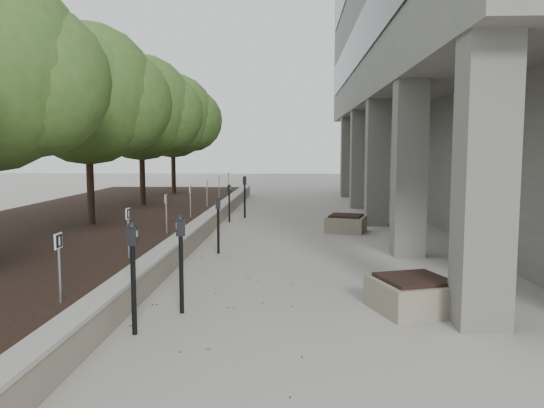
% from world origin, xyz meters
% --- Properties ---
extents(ground, '(90.00, 90.00, 0.00)m').
position_xyz_m(ground, '(0.00, 0.00, 0.00)').
color(ground, '#9A968E').
rests_on(ground, ground).
extents(retaining_wall, '(0.39, 26.00, 0.50)m').
position_xyz_m(retaining_wall, '(-1.82, 9.00, 0.25)').
color(retaining_wall, gray).
rests_on(retaining_wall, ground).
extents(planting_bed, '(7.00, 26.00, 0.40)m').
position_xyz_m(planting_bed, '(-5.50, 9.00, 0.20)').
color(planting_bed, black).
rests_on(planting_bed, ground).
extents(crabapple_tree_3, '(4.60, 4.00, 5.44)m').
position_xyz_m(crabapple_tree_3, '(-4.80, 8.00, 3.12)').
color(crabapple_tree_3, '#375D23').
rests_on(crabapple_tree_3, planting_bed).
extents(crabapple_tree_4, '(4.60, 4.00, 5.44)m').
position_xyz_m(crabapple_tree_4, '(-4.80, 13.00, 3.12)').
color(crabapple_tree_4, '#375D23').
rests_on(crabapple_tree_4, planting_bed).
extents(crabapple_tree_5, '(4.60, 4.00, 5.44)m').
position_xyz_m(crabapple_tree_5, '(-4.80, 18.00, 3.12)').
color(crabapple_tree_5, '#375D23').
rests_on(crabapple_tree_5, planting_bed).
extents(parking_sign_2, '(0.04, 0.22, 0.96)m').
position_xyz_m(parking_sign_2, '(-2.35, 0.50, 0.88)').
color(parking_sign_2, black).
rests_on(parking_sign_2, planting_bed).
extents(parking_sign_3, '(0.04, 0.22, 0.96)m').
position_xyz_m(parking_sign_3, '(-2.35, 3.50, 0.88)').
color(parking_sign_3, black).
rests_on(parking_sign_3, planting_bed).
extents(parking_sign_4, '(0.04, 0.22, 0.96)m').
position_xyz_m(parking_sign_4, '(-2.35, 6.50, 0.88)').
color(parking_sign_4, black).
rests_on(parking_sign_4, planting_bed).
extents(parking_sign_5, '(0.04, 0.22, 0.96)m').
position_xyz_m(parking_sign_5, '(-2.35, 9.50, 0.88)').
color(parking_sign_5, black).
rests_on(parking_sign_5, planting_bed).
extents(parking_sign_6, '(0.04, 0.22, 0.96)m').
position_xyz_m(parking_sign_6, '(-2.35, 12.50, 0.88)').
color(parking_sign_6, black).
rests_on(parking_sign_6, planting_bed).
extents(parking_sign_7, '(0.04, 0.22, 0.96)m').
position_xyz_m(parking_sign_7, '(-2.35, 15.50, 0.88)').
color(parking_sign_7, black).
rests_on(parking_sign_7, planting_bed).
extents(parking_sign_8, '(0.04, 0.22, 0.96)m').
position_xyz_m(parking_sign_8, '(-2.35, 18.50, 0.88)').
color(parking_sign_8, black).
rests_on(parking_sign_8, planting_bed).
extents(parking_meter_1, '(0.15, 0.11, 1.52)m').
position_xyz_m(parking_meter_1, '(-1.32, 0.44, 0.76)').
color(parking_meter_1, black).
rests_on(parking_meter_1, ground).
extents(parking_meter_2, '(0.18, 0.15, 1.49)m').
position_xyz_m(parking_meter_2, '(-0.89, 1.39, 0.75)').
color(parking_meter_2, black).
rests_on(parking_meter_2, ground).
extents(parking_meter_3, '(0.14, 0.11, 1.35)m').
position_xyz_m(parking_meter_3, '(-1.00, 6.01, 0.67)').
color(parking_meter_3, black).
rests_on(parking_meter_3, ground).
extents(parking_meter_4, '(0.15, 0.13, 1.28)m').
position_xyz_m(parking_meter_4, '(-1.41, 11.30, 0.64)').
color(parking_meter_4, black).
rests_on(parking_meter_4, ground).
extents(parking_meter_5, '(0.15, 0.11, 1.50)m').
position_xyz_m(parking_meter_5, '(-1.01, 12.51, 0.75)').
color(parking_meter_5, black).
rests_on(parking_meter_5, ground).
extents(planter_front, '(1.43, 1.43, 0.53)m').
position_xyz_m(planter_front, '(2.63, 1.67, 0.26)').
color(planter_front, gray).
rests_on(planter_front, ground).
extents(planter_back, '(1.34, 1.34, 0.51)m').
position_xyz_m(planter_back, '(2.30, 9.51, 0.25)').
color(planter_back, gray).
rests_on(planter_back, ground).
extents(berry_scatter, '(3.30, 14.10, 0.02)m').
position_xyz_m(berry_scatter, '(-0.10, 5.00, 0.01)').
color(berry_scatter, maroon).
rests_on(berry_scatter, ground).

